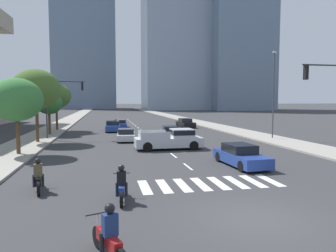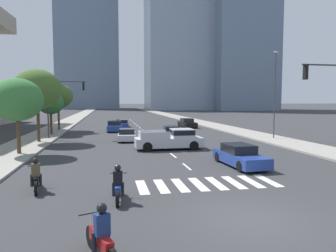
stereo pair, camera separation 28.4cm
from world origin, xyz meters
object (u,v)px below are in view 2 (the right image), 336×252
(motorcycle_trailing, at_px, (36,178))
(street_tree_fourth, at_px, (58,96))
(sedan_blue_4, at_px, (122,124))
(street_tree_third, at_px, (51,103))
(street_tree_second, at_px, (37,89))
(motorcycle_third, at_px, (101,238))
(sedan_black_0, at_px, (187,123))
(motorcycle_lead, at_px, (118,187))
(sedan_silver_5, at_px, (127,135))
(sedan_blue_3, at_px, (171,132))
(traffic_signal_far, at_px, (61,97))
(street_lamp_east, at_px, (275,89))
(pickup_truck, at_px, (172,139))
(sedan_blue_2, at_px, (114,127))
(street_tree_nearest, at_px, (17,100))
(sedan_blue_1, at_px, (240,156))

(motorcycle_trailing, bearing_deg, street_tree_fourth, -4.30)
(sedan_blue_4, relative_size, street_tree_third, 0.99)
(street_tree_second, bearing_deg, motorcycle_trailing, -78.99)
(motorcycle_third, bearing_deg, street_tree_third, -8.75)
(sedan_black_0, bearing_deg, street_tree_third, -69.99)
(motorcycle_third, xyz_separation_m, sedan_blue_4, (2.32, 39.18, -0.02))
(motorcycle_lead, distance_m, sedan_silver_5, 19.15)
(sedan_blue_3, height_order, street_tree_fourth, street_tree_fourth)
(traffic_signal_far, distance_m, street_tree_fourth, 10.03)
(sedan_black_0, bearing_deg, street_lamp_east, 15.52)
(motorcycle_third, distance_m, pickup_truck, 18.22)
(sedan_blue_2, bearing_deg, street_tree_nearest, 157.40)
(sedan_silver_5, bearing_deg, motorcycle_lead, 179.53)
(sedan_blue_2, distance_m, street_tree_nearest, 18.76)
(motorcycle_third, distance_m, traffic_signal_far, 26.82)
(motorcycle_lead, distance_m, street_tree_second, 20.47)
(motorcycle_trailing, height_order, street_tree_third, street_tree_third)
(pickup_truck, xyz_separation_m, street_lamp_east, (11.65, 4.44, 4.37))
(sedan_blue_3, bearing_deg, motorcycle_third, -10.74)
(sedan_silver_5, bearing_deg, street_tree_nearest, 134.69)
(pickup_truck, relative_size, sedan_blue_4, 1.15)
(motorcycle_lead, height_order, motorcycle_third, same)
(sedan_blue_2, bearing_deg, sedan_blue_3, -141.54)
(sedan_black_0, height_order, sedan_blue_1, sedan_black_0)
(sedan_blue_2, xyz_separation_m, sedan_blue_4, (1.27, 5.59, -0.07))
(sedan_blue_1, distance_m, street_tree_third, 24.87)
(motorcycle_lead, distance_m, traffic_signal_far, 22.44)
(sedan_blue_1, bearing_deg, sedan_silver_5, -159.56)
(motorcycle_lead, relative_size, traffic_signal_far, 0.33)
(motorcycle_trailing, height_order, sedan_silver_5, motorcycle_trailing)
(sedan_silver_5, relative_size, street_tree_fourth, 0.74)
(pickup_truck, height_order, street_tree_nearest, street_tree_nearest)
(motorcycle_lead, xyz_separation_m, motorcycle_third, (-0.57, -4.63, -0.00))
(sedan_black_0, xyz_separation_m, street_tree_second, (-18.10, -14.25, 4.42))
(sedan_blue_2, xyz_separation_m, street_tree_third, (-7.24, -3.39, 3.05))
(pickup_truck, relative_size, sedan_silver_5, 1.23)
(sedan_blue_2, relative_size, street_tree_nearest, 0.81)
(pickup_truck, height_order, sedan_blue_2, pickup_truck)
(motorcycle_third, height_order, pickup_truck, pickup_truck)
(street_tree_third, bearing_deg, traffic_signal_far, -66.28)
(sedan_black_0, xyz_separation_m, sedan_blue_3, (-4.84, -11.81, -0.06))
(sedan_blue_1, bearing_deg, motorcycle_trailing, -76.87)
(motorcycle_trailing, distance_m, sedan_black_0, 34.29)
(street_tree_third, bearing_deg, pickup_truck, -47.83)
(pickup_truck, height_order, street_tree_second, street_tree_second)
(street_tree_third, bearing_deg, motorcycle_third, -78.41)
(traffic_signal_far, relative_size, street_tree_fourth, 1.02)
(motorcycle_trailing, bearing_deg, sedan_blue_4, -19.85)
(motorcycle_third, bearing_deg, sedan_blue_2, -22.12)
(motorcycle_third, xyz_separation_m, sedan_blue_1, (8.14, 10.10, 0.02))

